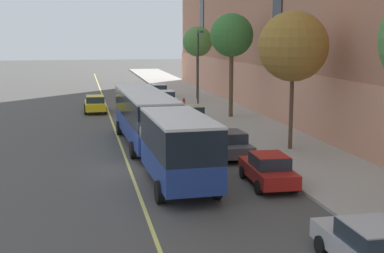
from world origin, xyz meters
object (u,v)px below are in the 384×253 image
(parked_car_red_5, at_px, (268,169))
(street_tree_mid_block, at_px, (293,47))
(parked_car_silver_4, at_px, (371,247))
(parked_car_white_3, at_px, (166,98))
(street_tree_far_uptown, at_px, (232,36))
(street_lamp, at_px, (199,63))
(street_tree_far_downtown, at_px, (198,42))
(fire_hydrant, at_px, (184,101))
(parked_car_champagne_1, at_px, (192,115))
(taxi_cab, at_px, (95,104))
(parked_car_white_7, at_px, (159,91))
(parked_car_darkgray_2, at_px, (229,144))
(city_bus, at_px, (155,124))

(parked_car_red_5, bearing_deg, street_tree_mid_block, 60.63)
(parked_car_silver_4, bearing_deg, parked_car_white_3, 90.09)
(street_tree_far_uptown, xyz_separation_m, street_lamp, (-2.26, 2.69, -2.40))
(parked_car_red_5, bearing_deg, street_tree_far_downtown, 83.37)
(street_tree_far_uptown, relative_size, fire_hydrant, 12.16)
(parked_car_champagne_1, relative_size, parked_car_white_3, 1.01)
(taxi_cab, relative_size, street_tree_mid_block, 0.56)
(parked_car_silver_4, xyz_separation_m, parked_car_white_7, (0.21, 46.38, -0.00))
(parked_car_red_5, bearing_deg, parked_car_silver_4, -91.14)
(parked_car_silver_4, xyz_separation_m, taxi_cab, (-7.21, 36.20, 0.00))
(parked_car_darkgray_2, height_order, parked_car_white_3, same)
(parked_car_white_3, height_order, parked_car_red_5, same)
(street_tree_mid_block, bearing_deg, parked_car_silver_4, -103.97)
(parked_car_white_7, bearing_deg, parked_car_white_3, -92.26)
(parked_car_red_5, height_order, street_lamp, street_lamp)
(parked_car_darkgray_2, bearing_deg, city_bus, 174.03)
(parked_car_white_7, xyz_separation_m, street_tree_far_uptown, (3.93, -16.25, 6.24))
(street_tree_far_downtown, bearing_deg, parked_car_silver_4, -95.42)
(parked_car_darkgray_2, height_order, street_lamp, street_lamp)
(fire_hydrant, bearing_deg, parked_car_red_5, -93.06)
(parked_car_white_3, xyz_separation_m, parked_car_silver_4, (0.06, -39.34, 0.00))
(street_tree_far_uptown, relative_size, street_tree_far_downtown, 1.11)
(fire_hydrant, bearing_deg, parked_car_darkgray_2, -94.29)
(city_bus, bearing_deg, street_tree_mid_block, 2.36)
(parked_car_darkgray_2, distance_m, taxi_cab, 21.60)
(parked_car_champagne_1, distance_m, street_tree_far_uptown, 7.81)
(parked_car_white_3, bearing_deg, parked_car_darkgray_2, -89.80)
(parked_car_champagne_1, height_order, fire_hydrant, parked_car_champagne_1)
(parked_car_silver_4, relative_size, parked_car_red_5, 1.03)
(parked_car_white_3, bearing_deg, street_lamp, -73.42)
(street_tree_mid_block, bearing_deg, fire_hydrant, 95.96)
(city_bus, relative_size, street_tree_mid_block, 2.36)
(parked_car_champagne_1, bearing_deg, parked_car_white_7, 89.87)
(parked_car_darkgray_2, height_order, street_tree_mid_block, street_tree_mid_block)
(taxi_cab, bearing_deg, parked_car_silver_4, -78.73)
(taxi_cab, bearing_deg, parked_car_white_7, 53.90)
(city_bus, bearing_deg, parked_car_white_3, 79.56)
(parked_car_white_7, distance_m, taxi_cab, 12.60)
(street_tree_mid_block, relative_size, street_tree_far_downtown, 1.07)
(parked_car_silver_4, distance_m, taxi_cab, 36.91)
(parked_car_red_5, xyz_separation_m, parked_car_white_7, (0.02, 36.75, 0.00))
(parked_car_darkgray_2, height_order, taxi_cab, same)
(city_bus, distance_m, parked_car_white_7, 30.45)
(parked_car_white_7, xyz_separation_m, street_lamp, (1.66, -13.56, 3.84))
(parked_car_white_7, height_order, street_tree_far_uptown, street_tree_far_uptown)
(street_tree_far_uptown, bearing_deg, parked_car_white_3, 114.53)
(parked_car_white_3, bearing_deg, street_tree_mid_block, -79.51)
(parked_car_white_3, bearing_deg, parked_car_champagne_1, -88.86)
(city_bus, relative_size, street_tree_far_downtown, 2.52)
(parked_car_white_7, distance_m, street_lamp, 14.19)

